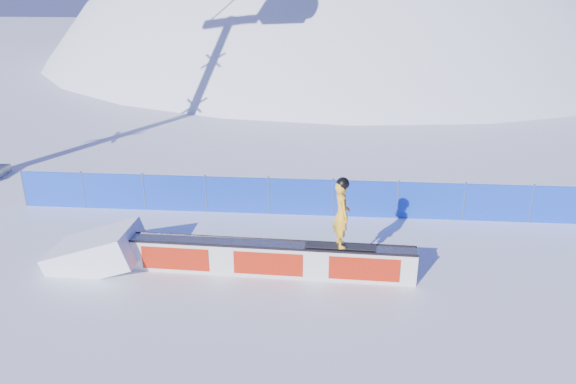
{
  "coord_description": "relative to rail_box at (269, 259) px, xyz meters",
  "views": [
    {
      "loc": [
        -1.08,
        -11.68,
        7.21
      ],
      "look_at": [
        -2.25,
        2.74,
        1.46
      ],
      "focal_mm": 35.0,
      "sensor_mm": 36.0,
      "label": 1
    }
  ],
  "objects": [
    {
      "name": "snow_ramp",
      "position": [
        -4.56,
        0.14,
        -0.43
      ],
      "size": [
        2.47,
        1.59,
        1.51
      ],
      "primitive_type": null,
      "rotation": [
        0.0,
        -0.31,
        -0.03
      ],
      "color": "white",
      "rests_on": "ground"
    },
    {
      "name": "safety_fence",
      "position": [
        2.56,
        3.76,
        0.17
      ],
      "size": [
        22.05,
        0.05,
        1.3
      ],
      "color": "#133BC7",
      "rests_on": "ground"
    },
    {
      "name": "rail_box",
      "position": [
        0.0,
        0.0,
        0.0
      ],
      "size": [
        7.31,
        0.73,
        0.88
      ],
      "rotation": [
        0.0,
        0.0,
        -0.03
      ],
      "color": "silver",
      "rests_on": "ground"
    },
    {
      "name": "snowboarder",
      "position": [
        1.77,
        -0.05,
        1.34
      ],
      "size": [
        1.74,
        0.69,
        1.81
      ],
      "rotation": [
        0.0,
        0.0,
        1.81
      ],
      "color": "black",
      "rests_on": "rail_box"
    },
    {
      "name": "ground",
      "position": [
        2.56,
        -0.74,
        -0.43
      ],
      "size": [
        160.0,
        160.0,
        0.0
      ],
      "primitive_type": "plane",
      "color": "white",
      "rests_on": "ground"
    },
    {
      "name": "snow_hill",
      "position": [
        2.56,
        41.26,
        -18.43
      ],
      "size": [
        64.0,
        64.0,
        64.0
      ],
      "color": "white",
      "rests_on": "ground"
    }
  ]
}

